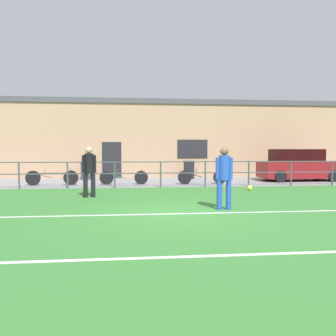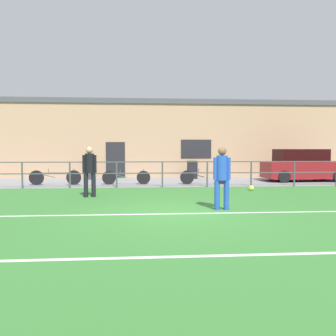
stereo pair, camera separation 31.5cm
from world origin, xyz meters
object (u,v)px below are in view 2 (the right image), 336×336
(trash_bin_1, at_px, (90,170))
(player_goalkeeper, at_px, (90,168))
(player_striker, at_px, (222,174))
(parked_car_red, at_px, (303,166))
(bicycle_parked_1, at_px, (126,177))
(bicycle_parked_0, at_px, (55,177))
(trash_bin_0, at_px, (192,170))
(soccer_ball_match, at_px, (251,188))
(bicycle_parked_2, at_px, (205,177))

(trash_bin_1, bearing_deg, player_goalkeeper, -81.33)
(player_striker, height_order, parked_car_red, player_striker)
(parked_car_red, bearing_deg, bicycle_parked_1, -173.53)
(bicycle_parked_0, xyz_separation_m, trash_bin_0, (6.87, 2.86, 0.15))
(soccer_ball_match, relative_size, bicycle_parked_1, 0.09)
(bicycle_parked_1, height_order, trash_bin_0, trash_bin_0)
(bicycle_parked_2, xyz_separation_m, trash_bin_0, (-0.15, 3.00, 0.16))
(soccer_ball_match, bearing_deg, bicycle_parked_1, 153.19)
(bicycle_parked_0, bearing_deg, bicycle_parked_1, -0.00)
(player_striker, distance_m, trash_bin_0, 9.67)
(player_goalkeeper, distance_m, bicycle_parked_0, 4.58)
(soccer_ball_match, xyz_separation_m, bicycle_parked_0, (-8.48, 2.62, 0.27))
(parked_car_red, distance_m, trash_bin_1, 11.44)
(bicycle_parked_1, bearing_deg, bicycle_parked_0, 180.00)
(player_striker, xyz_separation_m, soccer_ball_match, (2.22, 4.16, -0.88))
(parked_car_red, height_order, bicycle_parked_2, parked_car_red)
(bicycle_parked_2, distance_m, trash_bin_0, 3.01)
(trash_bin_0, height_order, trash_bin_1, trash_bin_0)
(player_striker, bearing_deg, trash_bin_1, 122.02)
(bicycle_parked_2, xyz_separation_m, trash_bin_1, (-5.86, 3.03, 0.14))
(parked_car_red, height_order, trash_bin_1, parked_car_red)
(player_goalkeeper, relative_size, soccer_ball_match, 8.32)
(player_goalkeeper, distance_m, parked_car_red, 11.40)
(parked_car_red, bearing_deg, bicycle_parked_2, -167.68)
(soccer_ball_match, xyz_separation_m, trash_bin_1, (-7.32, 5.51, 0.40))
(player_goalkeeper, height_order, bicycle_parked_2, player_goalkeeper)
(trash_bin_0, bearing_deg, trash_bin_1, 179.73)
(bicycle_parked_0, distance_m, trash_bin_0, 7.44)
(bicycle_parked_0, height_order, bicycle_parked_1, bicycle_parked_0)
(player_striker, relative_size, soccer_ball_match, 8.18)
(parked_car_red, relative_size, bicycle_parked_0, 1.75)
(player_striker, relative_size, bicycle_parked_2, 0.74)
(soccer_ball_match, bearing_deg, player_striker, -118.13)
(trash_bin_0, relative_size, trash_bin_1, 1.04)
(player_striker, xyz_separation_m, bicycle_parked_2, (0.77, 6.63, -0.63))
(player_goalkeeper, distance_m, player_striker, 4.93)
(soccer_ball_match, distance_m, trash_bin_1, 9.17)
(player_striker, relative_size, trash_bin_0, 1.74)
(trash_bin_0, bearing_deg, bicycle_parked_1, -141.41)
(player_goalkeeper, distance_m, bicycle_parked_2, 6.18)
(player_goalkeeper, xyz_separation_m, bicycle_parked_1, (1.08, 3.97, -0.65))
(trash_bin_1, bearing_deg, bicycle_parked_0, -111.98)
(bicycle_parked_1, bearing_deg, parked_car_red, 6.47)
(soccer_ball_match, xyz_separation_m, trash_bin_0, (-1.61, 5.48, 0.42))
(player_striker, height_order, soccer_ball_match, player_striker)
(parked_car_red, xyz_separation_m, bicycle_parked_2, (-5.43, -1.19, -0.44))
(bicycle_parked_2, bearing_deg, soccer_ball_match, -59.47)
(trash_bin_1, bearing_deg, parked_car_red, -9.28)
(bicycle_parked_2, bearing_deg, bicycle_parked_0, 178.80)
(player_striker, height_order, bicycle_parked_2, player_striker)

